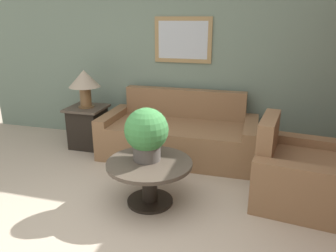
% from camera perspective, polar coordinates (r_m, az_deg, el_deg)
% --- Properties ---
extents(wall_back, '(6.85, 0.09, 2.60)m').
position_cam_1_polar(wall_back, '(5.04, 2.06, 11.44)').
color(wall_back, slate).
rests_on(wall_back, ground_plane).
extents(couch_main, '(2.17, 0.97, 0.91)m').
position_cam_1_polar(couch_main, '(4.70, 1.87, -1.74)').
color(couch_main, brown).
rests_on(couch_main, ground_plane).
extents(armchair, '(1.12, 1.19, 0.91)m').
position_cam_1_polar(armchair, '(3.87, 22.17, -7.85)').
color(armchair, brown).
rests_on(armchair, ground_plane).
extents(coffee_table, '(0.91, 0.91, 0.48)m').
position_cam_1_polar(coffee_table, '(3.51, -3.24, -8.20)').
color(coffee_table, black).
rests_on(coffee_table, ground_plane).
extents(side_table, '(0.55, 0.55, 0.63)m').
position_cam_1_polar(side_table, '(5.18, -13.75, -0.07)').
color(side_table, black).
rests_on(side_table, ground_plane).
extents(table_lamp, '(0.46, 0.46, 0.56)m').
position_cam_1_polar(table_lamp, '(5.01, -14.36, 7.55)').
color(table_lamp, brown).
rests_on(table_lamp, side_table).
extents(potted_plant_on_table, '(0.46, 0.46, 0.56)m').
position_cam_1_polar(potted_plant_on_table, '(3.39, -3.77, -1.15)').
color(potted_plant_on_table, '#4C4742').
rests_on(potted_plant_on_table, coffee_table).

